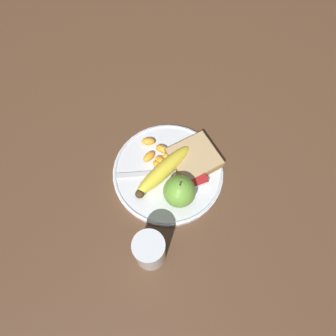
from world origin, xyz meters
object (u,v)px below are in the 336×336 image
banana (164,172)px  bread_slice (194,158)px  juice_glass (150,251)px  fork (164,173)px  plate (168,172)px  apple (181,191)px  jam_packet (196,179)px

banana → bread_slice: (0.08, 0.01, -0.01)m
juice_glass → fork: size_ratio=0.55×
plate → bread_slice: bread_slice is taller
juice_glass → banana: juice_glass is taller
apple → plate: bearing=93.2°
banana → jam_packet: banana is taller
plate → jam_packet: 0.07m
apple → banana: 0.07m
plate → bread_slice: 0.07m
apple → banana: apple is taller
juice_glass → apple: juice_glass is taller
juice_glass → bread_slice: bearing=44.6°
apple → fork: apple is taller
banana → bread_slice: 0.08m
plate → jam_packet: size_ratio=5.59×
apple → banana: (-0.02, 0.06, -0.02)m
juice_glass → fork: 0.19m
plate → banana: size_ratio=1.54×
juice_glass → banana: (0.09, 0.16, -0.02)m
apple → juice_glass: bearing=-138.3°
juice_glass → fork: bearing=60.5°
juice_glass → bread_slice: 0.25m
fork → banana: bearing=-90.7°
plate → juice_glass: bearing=-122.3°
apple → jam_packet: bearing=25.4°
juice_glass → jam_packet: juice_glass is taller
fork → jam_packet: bearing=-19.9°
juice_glass → bread_slice: (0.17, 0.17, -0.02)m
apple → jam_packet: 0.06m
plate → bread_slice: (0.07, 0.01, 0.02)m
juice_glass → apple: (0.11, 0.10, 0.00)m
juice_glass → jam_packet: size_ratio=2.15×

